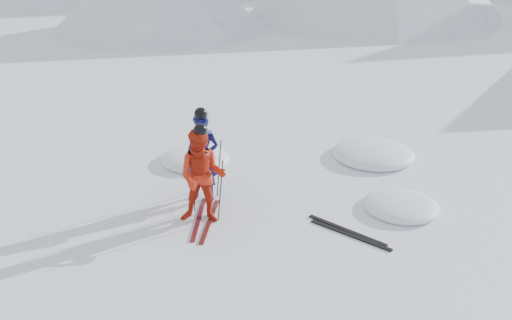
% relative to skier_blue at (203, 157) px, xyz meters
% --- Properties ---
extents(ground, '(160.00, 160.00, 0.00)m').
position_rel_skier_blue_xyz_m(ground, '(3.15, -0.55, -0.96)').
color(ground, white).
rests_on(ground, ground).
extents(skier_blue, '(0.74, 0.52, 1.92)m').
position_rel_skier_blue_xyz_m(skier_blue, '(0.00, 0.00, 0.00)').
color(skier_blue, '#0C0E4C').
rests_on(skier_blue, ground).
extents(skier_red, '(1.09, 0.95, 1.91)m').
position_rel_skier_blue_xyz_m(skier_red, '(0.40, -0.83, -0.01)').
color(skier_red, '#B5220E').
rests_on(skier_red, ground).
extents(pole_blue_left, '(0.13, 0.09, 1.28)m').
position_rel_skier_blue_xyz_m(pole_blue_left, '(-0.30, 0.15, -0.32)').
color(pole_blue_left, black).
rests_on(pole_blue_left, ground).
extents(pole_blue_right, '(0.13, 0.08, 1.28)m').
position_rel_skier_blue_xyz_m(pole_blue_right, '(0.25, 0.25, -0.32)').
color(pole_blue_right, black).
rests_on(pole_blue_right, ground).
extents(pole_red_left, '(0.13, 0.10, 1.27)m').
position_rel_skier_blue_xyz_m(pole_red_left, '(0.10, -0.58, -0.32)').
color(pole_red_left, black).
rests_on(pole_red_left, ground).
extents(pole_red_right, '(0.13, 0.09, 1.27)m').
position_rel_skier_blue_xyz_m(pole_red_right, '(0.70, -0.68, -0.32)').
color(pole_red_right, black).
rests_on(pole_red_right, ground).
extents(ski_worn_left, '(0.62, 1.64, 0.03)m').
position_rel_skier_blue_xyz_m(ski_worn_left, '(0.28, -0.83, -0.95)').
color(ski_worn_left, black).
rests_on(ski_worn_left, ground).
extents(ski_worn_right, '(0.51, 1.67, 0.03)m').
position_rel_skier_blue_xyz_m(ski_worn_right, '(0.52, -0.83, -0.95)').
color(ski_worn_right, black).
rests_on(ski_worn_right, ground).
extents(ski_loose_a, '(1.62, 0.68, 0.03)m').
position_rel_skier_blue_xyz_m(ski_loose_a, '(3.10, -0.24, -0.95)').
color(ski_loose_a, black).
rests_on(ski_loose_a, ground).
extents(ski_loose_b, '(1.64, 0.62, 0.03)m').
position_rel_skier_blue_xyz_m(ski_loose_b, '(3.20, -0.39, -0.95)').
color(ski_loose_b, black).
rests_on(ski_loose_b, ground).
extents(snow_lumps, '(6.63, 4.29, 0.45)m').
position_rel_skier_blue_xyz_m(snow_lumps, '(2.05, 2.47, -0.96)').
color(snow_lumps, white).
rests_on(snow_lumps, ground).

